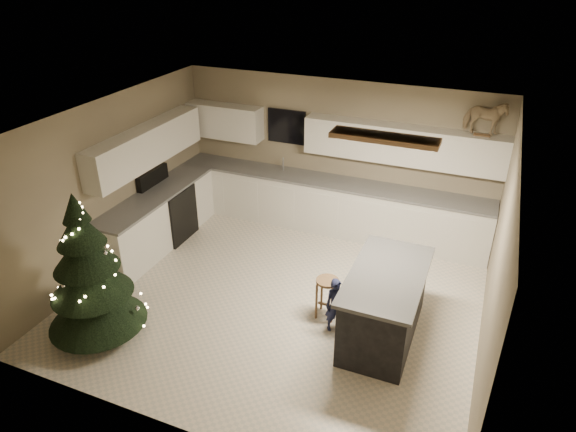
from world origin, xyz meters
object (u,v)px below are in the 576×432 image
at_px(bar_stool, 327,289).
at_px(christmas_tree, 90,280).
at_px(rocking_horse, 485,117).
at_px(toddler, 336,305).
at_px(island, 384,305).

relative_size(bar_stool, christmas_tree, 0.29).
bearing_deg(bar_stool, rocking_horse, 58.12).
xyz_separation_m(christmas_tree, toddler, (2.81, 1.24, -0.45)).
distance_m(christmas_tree, toddler, 3.11).
relative_size(bar_stool, toddler, 0.76).
bearing_deg(bar_stool, toddler, -48.38).
distance_m(island, christmas_tree, 3.69).
distance_m(toddler, rocking_horse, 3.54).
distance_m(bar_stool, christmas_tree, 3.02).
height_order(christmas_tree, toddler, christmas_tree).
distance_m(bar_stool, rocking_horse, 3.43).
bearing_deg(toddler, island, -21.53).
bearing_deg(rocking_horse, island, 164.71).
bearing_deg(christmas_tree, bar_stool, 29.17).
height_order(bar_stool, christmas_tree, christmas_tree).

